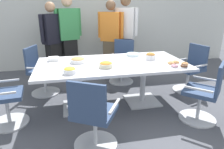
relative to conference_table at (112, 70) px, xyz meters
name	(u,v)px	position (x,y,z in m)	size (l,w,h in m)	color
ground_plane	(112,104)	(0.00, 0.00, -0.63)	(10.00, 10.00, 0.01)	#4C4F56
back_wall	(93,14)	(0.00, 2.40, 0.77)	(8.00, 0.10, 2.80)	silver
conference_table	(112,70)	(0.00, 0.00, 0.00)	(2.40, 1.20, 0.75)	silver
office_chair_0	(93,118)	(-0.45, -1.06, -0.22)	(0.74, 0.74, 0.91)	silver
office_chair_1	(204,96)	(1.20, -0.78, -0.22)	(0.76, 0.76, 0.91)	silver
office_chair_2	(191,71)	(1.65, 0.29, -0.22)	(0.67, 0.67, 0.91)	silver
office_chair_3	(122,64)	(0.45, 1.06, -0.22)	(0.74, 0.74, 0.91)	silver
office_chair_4	(41,73)	(-1.22, 0.76, -0.22)	(0.70, 0.70, 0.91)	silver
office_chair_5	(1,99)	(-1.65, -0.28, -0.22)	(0.60, 0.60, 0.91)	silver
person_standing_0	(53,40)	(-1.00, 1.62, 0.26)	(0.51, 0.46, 1.70)	black
person_standing_1	(69,36)	(-0.64, 1.72, 0.33)	(0.61, 0.34, 1.82)	black
person_standing_2	(111,38)	(0.31, 1.58, 0.28)	(0.58, 0.40, 1.73)	brown
person_standing_3	(125,34)	(0.66, 1.61, 0.34)	(0.57, 0.41, 1.83)	#232842
snack_bowl_chips_yellow	(70,70)	(-0.68, -0.40, 0.17)	(0.18, 0.18, 0.10)	white
snack_bowl_pretzels	(150,56)	(0.69, 0.07, 0.18)	(0.18, 0.18, 0.12)	white
snack_bowl_cookies	(78,60)	(-0.54, 0.13, 0.17)	(0.24, 0.24, 0.09)	white
snack_bowl_chips_orange	(106,65)	(-0.14, -0.22, 0.17)	(0.21, 0.21, 0.09)	beige
donut_platter	(178,64)	(0.97, -0.36, 0.14)	(0.33, 0.33, 0.04)	white
plate_stack	(133,55)	(0.47, 0.37, 0.15)	(0.24, 0.24, 0.05)	white
napkin_pile	(53,59)	(-0.94, 0.35, 0.15)	(0.16, 0.16, 0.06)	white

